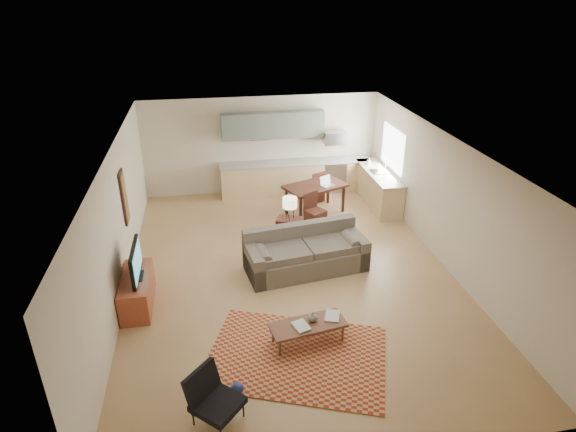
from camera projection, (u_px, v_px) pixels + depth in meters
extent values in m
plane|color=#A37C4D|center=(291.00, 272.00, 9.97)|extent=(9.00, 9.00, 0.00)
plane|color=white|center=(291.00, 147.00, 8.79)|extent=(9.00, 9.00, 0.00)
plane|color=beige|center=(262.00, 145.00, 13.37)|extent=(6.50, 0.00, 6.50)
plane|color=beige|center=(362.00, 383.00, 5.39)|extent=(6.50, 0.00, 6.50)
plane|color=beige|center=(118.00, 226.00, 8.87)|extent=(0.00, 9.00, 9.00)
plane|color=beige|center=(446.00, 202.00, 9.89)|extent=(0.00, 9.00, 9.00)
cube|color=#A5A8AD|center=(333.00, 175.00, 13.79)|extent=(0.62, 0.62, 0.90)
cube|color=#A5A8AD|center=(335.00, 138.00, 13.33)|extent=(0.62, 0.40, 0.35)
cube|color=slate|center=(273.00, 125.00, 13.01)|extent=(2.80, 0.34, 0.70)
cube|color=white|center=(393.00, 148.00, 12.46)|extent=(0.02, 1.40, 1.05)
cube|color=maroon|center=(297.00, 356.00, 7.69)|extent=(3.29, 2.78, 0.02)
imported|color=maroon|center=(295.00, 328.00, 7.73)|extent=(0.40, 0.44, 0.03)
imported|color=navy|center=(325.00, 315.00, 8.04)|extent=(0.45, 0.48, 0.02)
imported|color=black|center=(313.00, 317.00, 7.89)|extent=(0.19, 0.19, 0.17)
imported|color=beige|center=(369.00, 161.00, 13.14)|extent=(0.09, 0.09, 0.19)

